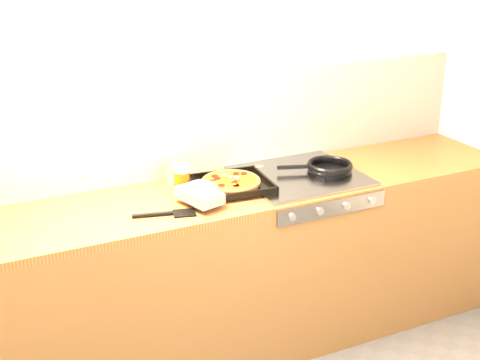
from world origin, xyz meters
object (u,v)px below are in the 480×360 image
pizza_on_tray (222,185)px  tomato_can (174,173)px  juice_glass (182,177)px  frying_pan (329,167)px

pizza_on_tray → tomato_can: tomato_can is taller
tomato_can → juice_glass: size_ratio=0.93×
pizza_on_tray → frying_pan: (0.61, 0.00, -0.00)m
frying_pan → juice_glass: 0.77m
frying_pan → juice_glass: bearing=171.2°
frying_pan → tomato_can: tomato_can is taller
tomato_can → juice_glass: (0.01, -0.08, 0.01)m
pizza_on_tray → frying_pan: 0.61m
frying_pan → tomato_can: (-0.77, 0.20, 0.02)m
pizza_on_tray → frying_pan: size_ratio=1.21×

